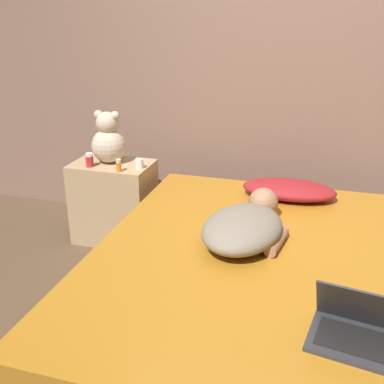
{
  "coord_description": "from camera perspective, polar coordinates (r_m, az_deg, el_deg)",
  "views": [
    {
      "loc": [
        0.25,
        -1.94,
        1.57
      ],
      "look_at": [
        -0.4,
        0.25,
        0.65
      ],
      "focal_mm": 42.0,
      "sensor_mm": 36.0,
      "label": 1
    }
  ],
  "objects": [
    {
      "name": "ground_plane",
      "position": [
        2.51,
        7.46,
        -17.14
      ],
      "size": [
        12.0,
        12.0,
        0.0
      ],
      "primitive_type": "plane",
      "color": "brown"
    },
    {
      "name": "wall_back",
      "position": [
        3.25,
        12.5,
        16.6
      ],
      "size": [
        8.0,
        0.06,
        2.6
      ],
      "color": "#846656",
      "rests_on": "ground_plane"
    },
    {
      "name": "bed",
      "position": [
        2.37,
        7.74,
        -12.72
      ],
      "size": [
        1.6,
        2.02,
        0.47
      ],
      "color": "#4C331E",
      "rests_on": "ground_plane"
    },
    {
      "name": "nightstand",
      "position": [
        3.3,
        -9.83,
        -1.25
      ],
      "size": [
        0.56,
        0.37,
        0.59
      ],
      "color": "tan",
      "rests_on": "ground_plane"
    },
    {
      "name": "pillow",
      "position": [
        2.9,
        12.21,
        0.31
      ],
      "size": [
        0.59,
        0.31,
        0.11
      ],
      "color": "maroon",
      "rests_on": "bed"
    },
    {
      "name": "person_lying",
      "position": [
        2.33,
        6.9,
        -4.16
      ],
      "size": [
        0.47,
        0.74,
        0.17
      ],
      "rotation": [
        0.0,
        0.0,
        -0.16
      ],
      "color": "gray",
      "rests_on": "bed"
    },
    {
      "name": "laptop",
      "position": [
        1.77,
        19.91,
        -15.92
      ],
      "size": [
        0.33,
        0.28,
        0.22
      ],
      "rotation": [
        0.0,
        0.0,
        -0.16
      ],
      "color": "#333338",
      "rests_on": "bed"
    },
    {
      "name": "teddy_bear",
      "position": [
        3.18,
        -10.57,
        6.48
      ],
      "size": [
        0.24,
        0.24,
        0.37
      ],
      "color": "beige",
      "rests_on": "nightstand"
    },
    {
      "name": "bottle_white",
      "position": [
        3.06,
        -6.67,
        3.56
      ],
      "size": [
        0.05,
        0.05,
        0.06
      ],
      "color": "white",
      "rests_on": "nightstand"
    },
    {
      "name": "bottle_orange",
      "position": [
        3.01,
        -9.28,
        3.32
      ],
      "size": [
        0.03,
        0.03,
        0.09
      ],
      "color": "orange",
      "rests_on": "nightstand"
    },
    {
      "name": "bottle_red",
      "position": [
        3.14,
        -12.89,
        3.97
      ],
      "size": [
        0.05,
        0.05,
        0.1
      ],
      "color": "#B72D2D",
      "rests_on": "nightstand"
    }
  ]
}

